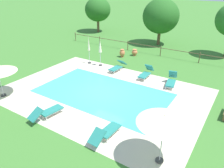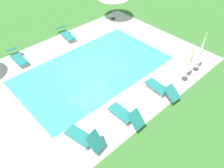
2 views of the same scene
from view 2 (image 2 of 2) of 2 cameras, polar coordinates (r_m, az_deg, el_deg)
The scene contains 11 objects.
ground_plane at distance 14.00m, azimuth -4.56°, elevation 3.61°, with size 160.00×160.00×0.00m, color #3D752D.
pool_deck_paving at distance 14.00m, azimuth -4.56°, elevation 3.62°, with size 13.49×9.68×0.01m, color beige.
swimming_pool_water at distance 14.00m, azimuth -4.56°, elevation 3.63°, with size 8.97×5.16×0.01m, color #42CCD6.
pool_coping_rim at distance 14.00m, azimuth -4.56°, elevation 3.64°, with size 9.45×5.64×0.01m.
sun_lounger_north_near_steps at distance 10.88m, azimuth 3.31°, elevation -7.53°, with size 0.63×1.90×0.96m.
sun_lounger_north_mid at distance 17.08m, azimuth -11.23°, elevation 12.03°, with size 0.89×2.10×0.78m.
sun_lounger_north_far at distance 12.41m, azimuth 11.93°, elevation -1.05°, with size 0.73×2.04×0.83m.
sun_lounger_north_end at distance 15.50m, azimuth -22.24°, elevation 6.19°, with size 0.69×2.05×0.80m.
sun_lounger_south_near_corner at distance 10.14m, azimuth -6.89°, elevation -12.90°, with size 0.94×1.91×1.01m.
patio_umbrella_closed_row_west at distance 12.92m, azimuth 18.77°, elevation 6.71°, with size 0.32×0.32×2.42m.
patio_umbrella_closed_row_mid_west at distance 13.94m, azimuth 21.26°, elevation 8.39°, with size 0.32×0.32×2.50m.
Camera 2 is at (6.71, 8.76, 8.63)m, focal length 37.35 mm.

